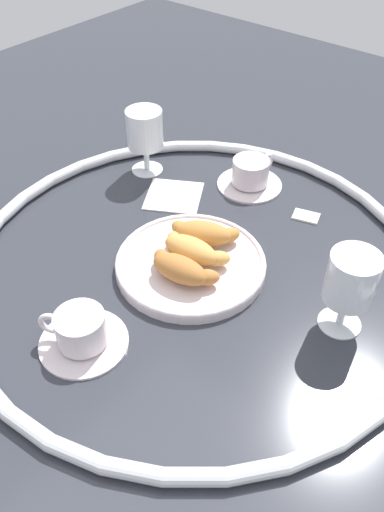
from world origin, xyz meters
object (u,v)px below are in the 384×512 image
at_px(croissant_small, 193,250).
at_px(folded_napkin, 174,195).
at_px(croissant_large, 181,269).
at_px(pastry_plate, 192,264).
at_px(coffee_cup_near, 81,332).
at_px(coffee_cup_far, 251,175).
at_px(juice_glass_right, 145,132).
at_px(sugar_packet, 306,215).
at_px(croissant_extra, 204,233).
at_px(juice_glass_left, 351,282).

height_order(croissant_small, folded_napkin, croissant_small).
bearing_deg(croissant_large, folded_napkin, 133.69).
height_order(pastry_plate, coffee_cup_near, coffee_cup_near).
bearing_deg(coffee_cup_far, pastry_plate, -76.02).
distance_m(pastry_plate, juice_glass_right, 0.34).
height_order(croissant_large, juice_glass_right, juice_glass_right).
distance_m(croissant_large, folded_napkin, 0.26).
distance_m(sugar_packet, folded_napkin, 0.27).
xyz_separation_m(croissant_small, juice_glass_right, (-0.28, 0.18, 0.05)).
xyz_separation_m(juice_glass_right, folded_napkin, (0.11, -0.04, -0.09)).
height_order(croissant_large, sugar_packet, croissant_large).
bearing_deg(croissant_extra, croissant_large, -73.23).
distance_m(croissant_small, folded_napkin, 0.22).
bearing_deg(croissant_small, coffee_cup_far, 104.05).
height_order(croissant_small, coffee_cup_near, croissant_small).
bearing_deg(folded_napkin, juice_glass_left, -12.29).
bearing_deg(croissant_small, croissant_large, -73.88).
height_order(coffee_cup_near, folded_napkin, coffee_cup_near).
bearing_deg(croissant_extra, sugar_packet, 65.21).
bearing_deg(juice_glass_right, croissant_large, -38.01).
xyz_separation_m(croissant_large, folded_napkin, (-0.18, 0.19, -0.04)).
xyz_separation_m(coffee_cup_near, folded_napkin, (-0.14, 0.37, -0.02)).
height_order(juice_glass_right, folded_napkin, juice_glass_right).
distance_m(croissant_large, coffee_cup_far, 0.33).
xyz_separation_m(croissant_large, croissant_small, (-0.01, 0.05, 0.00)).
relative_size(croissant_small, juice_glass_left, 0.97).
height_order(croissant_small, coffee_cup_far, croissant_small).
distance_m(croissant_small, sugar_packet, 0.27).
height_order(coffee_cup_near, juice_glass_right, juice_glass_right).
bearing_deg(croissant_small, pastry_plate, -82.83).
bearing_deg(coffee_cup_near, pastry_plate, 84.35).
relative_size(croissant_large, coffee_cup_near, 1.00).
relative_size(coffee_cup_near, folded_napkin, 1.24).
height_order(pastry_plate, juice_glass_left, juice_glass_left).
bearing_deg(folded_napkin, coffee_cup_far, 53.87).
height_order(pastry_plate, croissant_large, croissant_large).
bearing_deg(croissant_small, sugar_packet, 72.52).
distance_m(croissant_large, juice_glass_left, 0.27).
bearing_deg(pastry_plate, coffee_cup_far, 103.98).
relative_size(croissant_large, croissant_small, 1.00).
relative_size(croissant_extra, coffee_cup_near, 0.90).
relative_size(croissant_large, croissant_extra, 1.11).
distance_m(pastry_plate, folded_napkin, 0.22).
bearing_deg(croissant_extra, croissant_small, -72.58).
height_order(pastry_plate, folded_napkin, pastry_plate).
xyz_separation_m(coffee_cup_far, juice_glass_right, (-0.21, -0.09, 0.07)).
bearing_deg(juice_glass_right, folded_napkin, -19.32).
height_order(coffee_cup_near, juice_glass_left, juice_glass_left).
bearing_deg(sugar_packet, croissant_extra, -131.71).
bearing_deg(croissant_large, croissant_small, 106.12).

